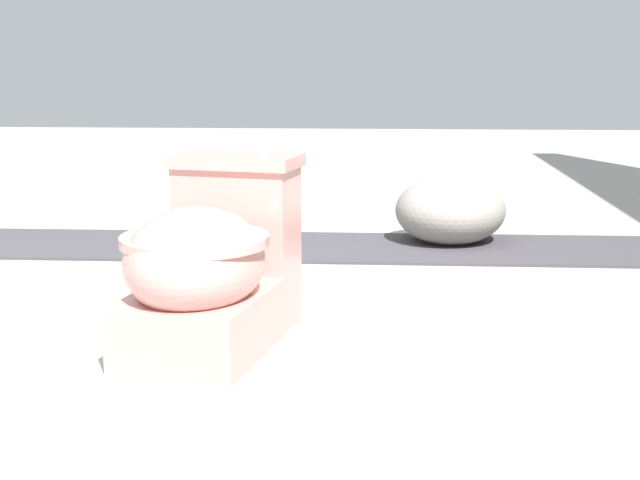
% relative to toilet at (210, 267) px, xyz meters
% --- Properties ---
extents(ground_plane, '(14.00, 14.00, 0.00)m').
position_rel_toilet_xyz_m(ground_plane, '(-0.10, -0.26, -0.22)').
color(ground_plane, '#A8A59E').
extents(gravel_strip, '(0.56, 8.00, 0.01)m').
position_rel_toilet_xyz_m(gravel_strip, '(-1.25, 0.24, -0.21)').
color(gravel_strip, '#423F44').
rests_on(gravel_strip, ground).
extents(toilet, '(0.69, 0.50, 0.52)m').
position_rel_toilet_xyz_m(toilet, '(0.00, 0.00, 0.00)').
color(toilet, '#E09E93').
rests_on(toilet, ground).
extents(boulder_near, '(0.57, 0.59, 0.29)m').
position_rel_toilet_xyz_m(boulder_near, '(-1.37, 0.77, -0.08)').
color(boulder_near, gray).
rests_on(boulder_near, ground).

